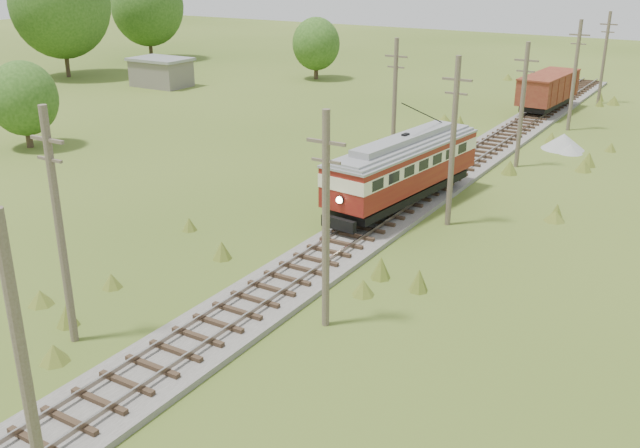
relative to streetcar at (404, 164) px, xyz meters
The scene contains 17 objects.
railbed_main 3.10m from the streetcar, 89.99° to the left, with size 3.60×96.00×0.57m.
streetcar is the anchor object (origin of this frame).
gondola 30.81m from the streetcar, 90.00° to the left, with size 3.52×9.28×3.03m.
gravel_pile 18.94m from the streetcar, 75.57° to the left, with size 3.26×3.46×1.19m.
utility_pole_r_1 27.31m from the streetcar, 83.47° to the right, with size 0.30×0.30×8.80m.
utility_pole_r_2 14.57m from the streetcar, 76.81° to the right, with size 1.60×0.30×8.60m.
utility_pole_r_3 3.92m from the streetcar, 18.65° to the right, with size 1.60×0.30×9.00m.
utility_pole_r_4 12.41m from the streetcar, 75.87° to the left, with size 1.60×0.30×8.40m.
utility_pole_r_5 25.23m from the streetcar, 82.23° to the left, with size 1.60×0.30×8.90m.
utility_pole_r_6 38.10m from the streetcar, 85.18° to the left, with size 1.60×0.30×8.70m.
utility_pole_l_a 20.61m from the streetcar, 101.81° to the right, with size 1.60×0.30×9.00m.
utility_pole_l_b 9.28m from the streetcar, 119.60° to the left, with size 1.60×0.30×8.60m.
tree_left_4 58.56m from the streetcar, 157.91° to the left, with size 11.34×11.34×14.61m.
tree_left_5 67.78m from the streetcar, 145.90° to the left, with size 9.66×9.66×12.44m.
tree_mid_a 45.57m from the streetcar, 127.94° to the left, with size 5.46×5.46×7.03m.
tree_mid_c 30.09m from the streetcar, behind, with size 5.04×5.04×6.49m.
shed 46.11m from the streetcar, 150.19° to the left, with size 6.40×4.40×3.10m.
Camera 1 is at (16.08, -3.37, 13.73)m, focal length 40.00 mm.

